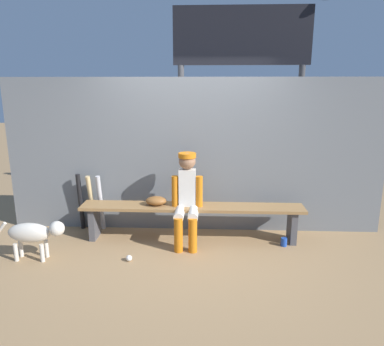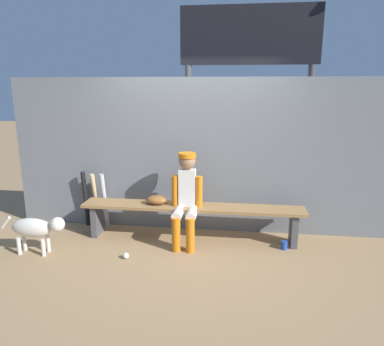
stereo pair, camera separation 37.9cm
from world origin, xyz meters
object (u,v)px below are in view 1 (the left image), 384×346
object	(u,v)px
scoreboard	(245,58)
baseball	(129,258)
bat_aluminum_black	(81,202)
cup_on_bench	(178,201)
bat_wood_natural	(92,202)
cup_on_ground	(284,242)
dog	(34,233)
player_seated	(187,196)
dugout_bench	(192,213)
baseball_glove	(156,201)
bat_aluminum_silver	(101,203)

from	to	relation	value
scoreboard	baseball	bearing A→B (deg)	-125.98
bat_aluminum_black	cup_on_bench	bearing A→B (deg)	-10.61
bat_wood_natural	cup_on_bench	xyz separation A→B (m)	(1.27, -0.28, 0.13)
cup_on_ground	dog	xyz separation A→B (m)	(-3.07, -0.51, 0.28)
cup_on_bench	dog	world-z (taller)	cup_on_bench
player_seated	dog	bearing A→B (deg)	-162.88
cup_on_ground	scoreboard	bearing A→B (deg)	105.77
bat_aluminum_black	scoreboard	distance (m)	3.34
player_seated	cup_on_ground	world-z (taller)	player_seated
dugout_bench	baseball	bearing A→B (deg)	-137.44
baseball_glove	bat_wood_natural	world-z (taller)	bat_wood_natural
dugout_bench	scoreboard	size ratio (longest dim) A/B	0.86
cup_on_bench	dog	distance (m)	1.82
player_seated	scoreboard	xyz separation A→B (m)	(0.84, 1.51, 1.80)
bat_wood_natural	baseball	distance (m)	1.27
bat_aluminum_silver	baseball	size ratio (longest dim) A/B	11.10
cup_on_ground	cup_on_bench	size ratio (longest dim) A/B	1.00
cup_on_ground	cup_on_bench	distance (m)	1.50
player_seated	bat_aluminum_silver	distance (m)	1.34
dog	cup_on_bench	bearing A→B (deg)	22.52
bat_aluminum_silver	dog	size ratio (longest dim) A/B	0.97
player_seated	bat_aluminum_black	size ratio (longest dim) A/B	1.45
baseball	cup_on_bench	distance (m)	1.01
bat_aluminum_silver	bat_aluminum_black	xyz separation A→B (m)	(-0.30, 0.02, 0.01)
dugout_bench	player_seated	world-z (taller)	player_seated
player_seated	bat_aluminum_black	bearing A→B (deg)	165.38
dugout_bench	baseball_glove	distance (m)	0.51
bat_wood_natural	cup_on_ground	bearing A→B (deg)	-9.65
dugout_bench	scoreboard	distance (m)	2.62
bat_aluminum_silver	scoreboard	world-z (taller)	scoreboard
cup_on_bench	scoreboard	bearing A→B (deg)	54.94
dugout_bench	bat_aluminum_black	distance (m)	1.65
player_seated	baseball_glove	xyz separation A→B (m)	(-0.42, 0.11, -0.12)
baseball_glove	dog	distance (m)	1.54
bat_aluminum_black	dugout_bench	bearing A→B (deg)	-10.23
bat_aluminum_black	baseball	xyz separation A→B (m)	(0.90, -0.96, -0.38)
scoreboard	cup_on_bench	bearing A→B (deg)	-125.06
baseball	dugout_bench	bearing A→B (deg)	42.56
dugout_bench	scoreboard	xyz separation A→B (m)	(0.78, 1.40, 2.08)
dugout_bench	dog	world-z (taller)	dog
dugout_bench	player_seated	bearing A→B (deg)	-119.02
bat_aluminum_black	scoreboard	bearing A→B (deg)	24.78
player_seated	dog	world-z (taller)	player_seated
baseball_glove	baseball	xyz separation A→B (m)	(-0.24, -0.67, -0.51)
player_seated	cup_on_bench	world-z (taller)	player_seated
baseball_glove	cup_on_ground	distance (m)	1.77
player_seated	cup_on_bench	size ratio (longest dim) A/B	10.94
baseball_glove	scoreboard	world-z (taller)	scoreboard
player_seated	bat_aluminum_black	xyz separation A→B (m)	(-1.56, 0.41, -0.24)
baseball_glove	dugout_bench	bearing A→B (deg)	0.00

